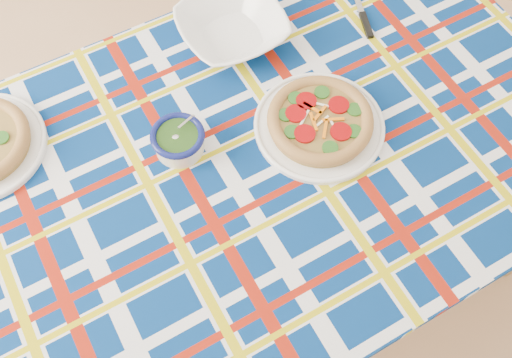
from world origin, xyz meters
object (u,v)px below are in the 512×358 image
object	(u,v)px
pesto_bowl	(178,139)
serving_bowl	(232,28)
dining_table	(259,170)
main_focaccia_plate	(320,120)

from	to	relation	value
pesto_bowl	serving_bowl	world-z (taller)	pesto_bowl
dining_table	serving_bowl	size ratio (longest dim) A/B	6.58
serving_bowl	main_focaccia_plate	bearing A→B (deg)	-68.41
dining_table	serving_bowl	distance (m)	0.34
dining_table	pesto_bowl	world-z (taller)	pesto_bowl
dining_table	main_focaccia_plate	distance (m)	0.18
dining_table	serving_bowl	bearing A→B (deg)	71.62
serving_bowl	dining_table	bearing A→B (deg)	-94.24
dining_table	main_focaccia_plate	world-z (taller)	main_focaccia_plate
pesto_bowl	serving_bowl	bearing A→B (deg)	55.88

